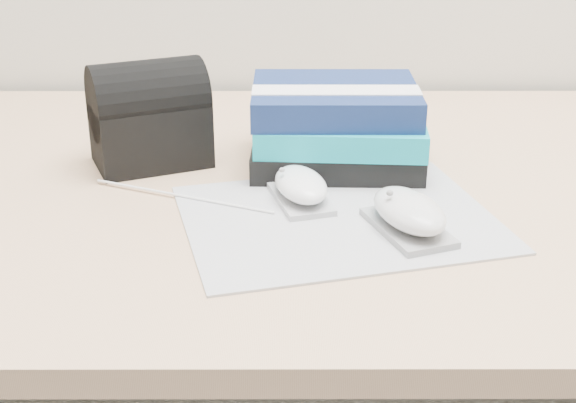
{
  "coord_description": "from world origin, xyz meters",
  "views": [
    {
      "loc": [
        -0.11,
        0.64,
        1.12
      ],
      "look_at": [
        -0.11,
        1.42,
        0.77
      ],
      "focal_mm": 50.0,
      "sensor_mm": 36.0,
      "label": 1
    }
  ],
  "objects_px": {
    "desk": "(365,312)",
    "pouch": "(149,115)",
    "mouse_front": "(409,213)",
    "book_stack": "(337,127)",
    "mouse_rear": "(301,187)"
  },
  "relations": [
    {
      "from": "mouse_front",
      "to": "book_stack",
      "type": "xyz_separation_m",
      "value": [
        -0.07,
        0.21,
        0.03
      ]
    },
    {
      "from": "desk",
      "to": "mouse_front",
      "type": "bearing_deg",
      "value": -85.28
    },
    {
      "from": "desk",
      "to": "mouse_rear",
      "type": "relative_size",
      "value": 13.98
    },
    {
      "from": "book_stack",
      "to": "pouch",
      "type": "relative_size",
      "value": 1.33
    },
    {
      "from": "desk",
      "to": "mouse_rear",
      "type": "distance_m",
      "value": 0.31
    },
    {
      "from": "mouse_front",
      "to": "pouch",
      "type": "distance_m",
      "value": 0.38
    },
    {
      "from": "mouse_front",
      "to": "desk",
      "type": "bearing_deg",
      "value": 94.72
    },
    {
      "from": "mouse_rear",
      "to": "book_stack",
      "type": "distance_m",
      "value": 0.14
    },
    {
      "from": "mouse_rear",
      "to": "desk",
      "type": "bearing_deg",
      "value": 53.96
    },
    {
      "from": "desk",
      "to": "pouch",
      "type": "xyz_separation_m",
      "value": [
        -0.29,
        -0.0,
        0.3
      ]
    },
    {
      "from": "mouse_front",
      "to": "pouch",
      "type": "relative_size",
      "value": 0.76
    },
    {
      "from": "mouse_front",
      "to": "mouse_rear",
      "type": "bearing_deg",
      "value": 145.81
    },
    {
      "from": "mouse_rear",
      "to": "pouch",
      "type": "height_order",
      "value": "pouch"
    },
    {
      "from": "mouse_front",
      "to": "pouch",
      "type": "height_order",
      "value": "pouch"
    },
    {
      "from": "desk",
      "to": "pouch",
      "type": "distance_m",
      "value": 0.42
    }
  ]
}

